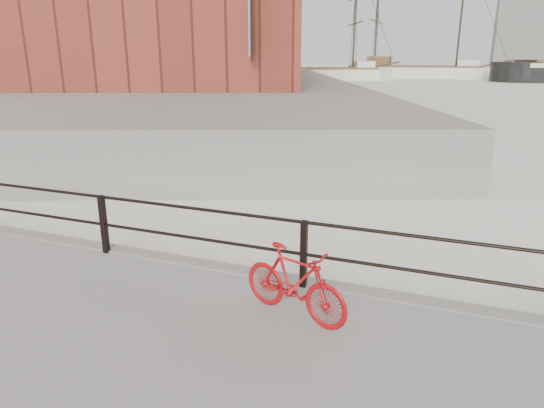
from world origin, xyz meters
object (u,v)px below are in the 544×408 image
Objects in this scene: schooner_left at (316,80)px; workboat_far at (158,88)px; bicycle at (294,283)px; schooner_mid at (413,78)px; workboat_near at (135,101)px.

workboat_far is (-11.71, -25.26, 0.00)m from schooner_left.
bicycle is 54.41m from workboat_far.
schooner_left is (-20.07, 69.42, -0.82)m from bicycle.
schooner_left reaches higher than workboat_far.
bicycle is 0.06× the size of schooner_left.
workboat_far is (-24.95, -39.29, 0.00)m from schooner_mid.
schooner_left is at bearing 40.70° from workboat_near.
bicycle is at bearing -86.19° from schooner_mid.
schooner_mid reaches higher than bicycle.
schooner_mid is (-6.83, 83.45, -0.82)m from bicycle.
schooner_mid is at bearing 113.03° from bicycle.
workboat_far is at bearing 144.10° from bicycle.
bicycle is 36.71m from workboat_near.
bicycle is at bearing -95.06° from workboat_near.
schooner_left is 41.29m from workboat_near.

